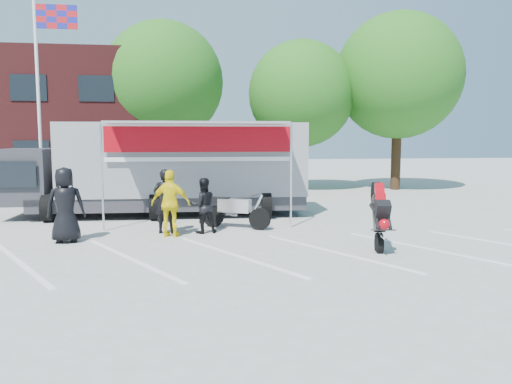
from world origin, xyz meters
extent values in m
plane|color=#ADADA8|center=(0.00, 0.00, 0.00)|extent=(100.00, 100.00, 0.00)
cube|color=white|center=(0.00, 1.00, 0.01)|extent=(18.09, 13.33, 0.01)
cube|color=#4F191A|center=(-10.00, 18.00, 3.50)|extent=(18.00, 8.00, 7.00)
cylinder|color=white|center=(-6.50, 10.00, 4.00)|extent=(0.12, 0.12, 8.00)
cube|color=red|center=(-5.70, 10.00, 7.30)|extent=(1.50, 0.04, 0.90)
cylinder|color=#382314|center=(-2.00, 16.00, 1.62)|extent=(0.50, 0.50, 3.24)
sphere|color=#215816|center=(-2.00, 16.00, 5.58)|extent=(6.12, 6.12, 6.12)
cylinder|color=#382314|center=(5.00, 15.00, 1.44)|extent=(0.50, 0.50, 2.88)
sphere|color=#215816|center=(5.00, 15.00, 4.96)|extent=(5.44, 5.44, 5.44)
cylinder|color=#382314|center=(10.00, 14.50, 1.71)|extent=(0.50, 0.50, 3.42)
sphere|color=#215816|center=(10.00, 14.50, 5.89)|extent=(6.46, 6.46, 6.46)
imported|color=black|center=(-4.07, 3.10, 0.99)|extent=(1.04, 0.74, 1.99)
imported|color=black|center=(-1.53, 4.01, 0.93)|extent=(0.73, 0.53, 1.86)
imported|color=black|center=(-0.46, 3.88, 0.80)|extent=(0.89, 0.75, 1.60)
imported|color=yellow|center=(-1.37, 3.47, 0.93)|extent=(1.17, 0.72, 1.86)
camera|label=1|loc=(-0.94, -10.39, 2.77)|focal=35.00mm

